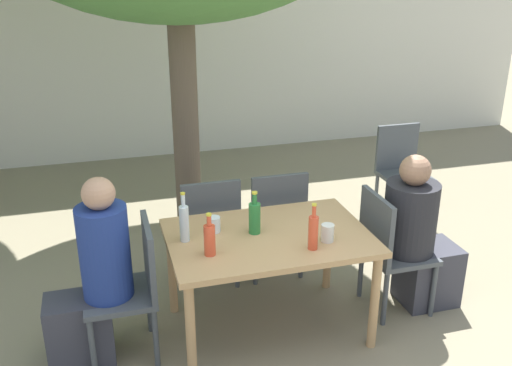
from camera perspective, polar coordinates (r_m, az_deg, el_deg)
ground_plane at (r=4.11m, az=1.20°, el=-14.22°), size 30.00×30.00×0.00m
cafe_building_wall at (r=7.33m, az=-8.30°, el=13.48°), size 10.00×0.08×2.80m
dining_table_front at (r=3.77m, az=1.27°, el=-6.32°), size 1.32×0.89×0.72m
patio_chair_0 at (r=3.70m, az=-12.23°, el=-9.71°), size 0.44×0.44×0.90m
patio_chair_1 at (r=4.16m, az=13.13°, el=-6.11°), size 0.44×0.44×0.90m
patio_chair_2 at (r=4.36m, az=-4.72°, el=-4.23°), size 0.44×0.44×0.90m
patio_chair_3 at (r=4.48m, az=1.91°, el=-3.43°), size 0.44×0.44×0.90m
patio_chair_4 at (r=5.74m, az=14.32°, el=1.64°), size 0.44×0.44×0.90m
person_seated_0 at (r=3.69m, az=-15.97°, el=-9.66°), size 0.55×0.31×1.23m
person_seated_1 at (r=4.26m, az=15.92°, el=-5.44°), size 0.59×0.37×1.17m
soda_bottle_0 at (r=3.46m, az=-4.66°, el=-5.60°), size 0.07×0.07×0.27m
water_bottle_1 at (r=3.63m, az=-7.19°, el=-3.92°), size 0.06×0.06×0.33m
soda_bottle_2 at (r=3.53m, az=5.75°, el=-4.85°), size 0.06×0.06×0.30m
green_bottle_3 at (r=3.71m, az=-0.14°, el=-3.43°), size 0.08×0.08×0.29m
drinking_glass_0 at (r=3.66m, az=7.16°, el=-4.97°), size 0.08×0.08×0.11m
drinking_glass_1 at (r=3.76m, az=-4.21°, el=-4.15°), size 0.08×0.08×0.10m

